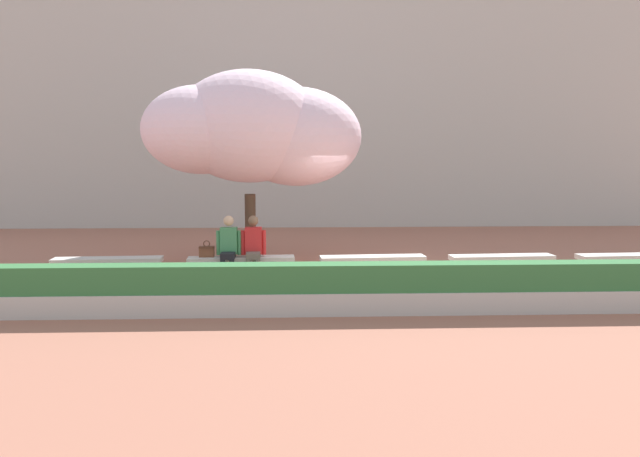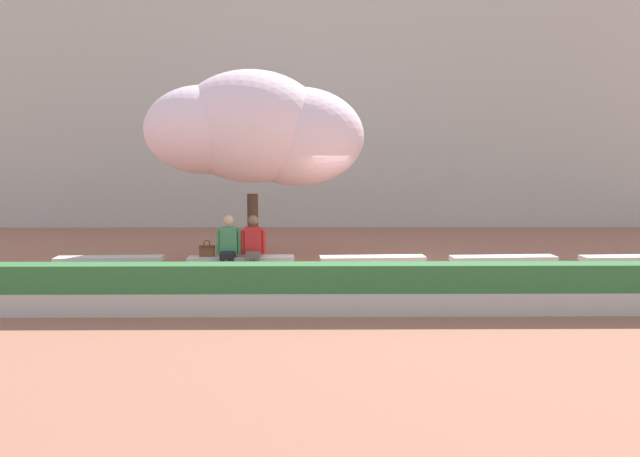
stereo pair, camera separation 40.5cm
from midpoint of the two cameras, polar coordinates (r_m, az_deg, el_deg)
name	(u,v)px [view 2 (the right image)]	position (r m, az deg, el deg)	size (l,w,h in m)	color
ground_plane	(372,278)	(12.92, 5.71, -4.51)	(100.00, 100.00, 0.00)	#9E604C
building_facade	(346,103)	(23.82, 2.89, 11.40)	(28.00, 4.00, 8.92)	#B7B2A8
stone_bench_west_end	(110,263)	(13.39, -17.86, -3.04)	(2.18, 0.55, 0.45)	#BCB7AD
stone_bench_near_west	(241,263)	(12.85, -6.31, -3.16)	(2.18, 0.55, 0.45)	#BCB7AD
stone_bench_center	(372,263)	(12.86, 5.72, -3.14)	(2.18, 0.55, 0.45)	#BCB7AD
stone_bench_near_east	(503,263)	(13.42, 17.23, -3.00)	(2.18, 0.55, 0.45)	#BCB7AD
stone_bench_east_end	(633,262)	(14.47, 27.44, -2.77)	(2.18, 0.55, 0.45)	#BCB7AD
person_seated_left	(228,245)	(12.76, -7.47, -1.49)	(0.51, 0.68, 1.29)	black
person_seated_right	(253,245)	(12.71, -5.22, -1.49)	(0.51, 0.69, 1.29)	black
handbag	(207,250)	(12.90, -9.41, -1.97)	(0.30, 0.15, 0.34)	brown
cherry_tree_main	(256,131)	(14.54, -5.03, 8.87)	(4.99, 3.34, 4.43)	#473323
planter_hedge_foreground	(389,289)	(10.04, 7.52, -5.53)	(15.17, 0.50, 0.80)	#BCB7AD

